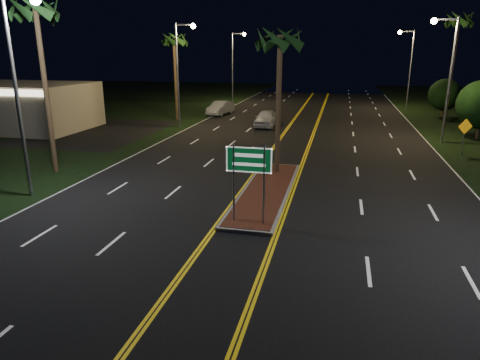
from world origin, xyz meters
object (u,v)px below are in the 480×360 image
(warning_sign, at_px, (465,132))
(palm_left_far, at_px, (174,40))
(car_near, at_px, (266,117))
(median_island, at_px, (266,191))
(streetlight_right_mid, at_px, (446,66))
(streetlight_left_mid, at_px, (181,63))
(streetlight_left_near, at_px, (21,76))
(streetlight_left_far, at_px, (235,59))
(palm_right_far, at_px, (458,22))
(highway_sign, at_px, (249,167))
(car_far, at_px, (220,107))
(commercial_building, at_px, (5,106))
(streetlight_right_far, at_px, (408,60))
(shrub_far, at_px, (445,95))
(palm_median, at_px, (280,39))
(palm_left_near, at_px, (35,11))

(warning_sign, bearing_deg, palm_left_far, 134.37)
(car_near, bearing_deg, median_island, -80.15)
(car_near, xyz_separation_m, warning_sign, (14.72, -8.17, 0.72))
(palm_left_far, xyz_separation_m, warning_sign, (24.21, -10.13, -6.16))
(streetlight_right_mid, xyz_separation_m, palm_left_far, (-23.41, 6.00, 2.09))
(streetlight_left_mid, height_order, warning_sign, streetlight_left_mid)
(streetlight_left_near, relative_size, warning_sign, 3.69)
(streetlight_left_far, height_order, palm_left_far, streetlight_left_far)
(streetlight_left_far, relative_size, warning_sign, 3.69)
(streetlight_right_mid, height_order, palm_right_far, palm_right_far)
(streetlight_left_mid, relative_size, palm_left_far, 1.02)
(streetlight_left_near, xyz_separation_m, warning_sign, (22.03, 13.87, -4.07))
(highway_sign, bearing_deg, palm_right_far, 64.80)
(median_island, distance_m, car_far, 27.27)
(commercial_building, relative_size, palm_right_far, 1.46)
(streetlight_right_far, xyz_separation_m, car_far, (-20.11, -9.45, -4.81))
(commercial_building, xyz_separation_m, streetlight_right_mid, (36.61, 2.01, 3.65))
(streetlight_left_near, bearing_deg, streetlight_right_mid, 40.30)
(highway_sign, height_order, streetlight_right_mid, streetlight_right_mid)
(streetlight_left_near, xyz_separation_m, streetlight_right_mid, (21.23, 18.00, 0.00))
(commercial_building, bearing_deg, streetlight_right_mid, 3.14)
(streetlight_right_mid, xyz_separation_m, shrub_far, (3.19, 14.00, -3.32))
(highway_sign, height_order, streetlight_left_mid, streetlight_left_mid)
(streetlight_left_mid, distance_m, streetlight_left_far, 20.00)
(car_far, bearing_deg, car_near, -37.27)
(highway_sign, distance_m, streetlight_left_near, 11.17)
(median_island, bearing_deg, streetlight_left_far, 106.00)
(streetlight_left_far, relative_size, streetlight_right_mid, 1.00)
(highway_sign, bearing_deg, palm_median, 90.00)
(highway_sign, distance_m, streetlight_left_mid, 23.93)
(streetlight_right_far, height_order, palm_right_far, palm_right_far)
(streetlight_left_near, height_order, shrub_far, streetlight_left_near)
(median_island, xyz_separation_m, palm_right_far, (12.80, 23.00, 9.06))
(median_island, height_order, streetlight_right_far, streetlight_right_far)
(streetlight_left_near, relative_size, streetlight_right_mid, 1.00)
(streetlight_left_near, relative_size, shrub_far, 2.27)
(palm_median, relative_size, shrub_far, 2.10)
(shrub_far, height_order, car_near, shrub_far)
(median_island, relative_size, shrub_far, 2.59)
(streetlight_right_mid, bearing_deg, warning_sign, -79.05)
(streetlight_left_far, height_order, shrub_far, streetlight_left_far)
(commercial_building, height_order, palm_right_far, palm_right_far)
(streetlight_right_mid, relative_size, streetlight_right_far, 1.00)
(palm_median, xyz_separation_m, car_far, (-9.50, 22.05, -6.43))
(streetlight_right_far, relative_size, warning_sign, 3.69)
(palm_left_near, bearing_deg, streetlight_left_mid, 83.27)
(streetlight_left_near, distance_m, palm_left_near, 5.36)
(median_island, bearing_deg, commercial_building, 153.45)
(palm_left_far, distance_m, car_far, 8.90)
(highway_sign, bearing_deg, palm_left_near, 157.40)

